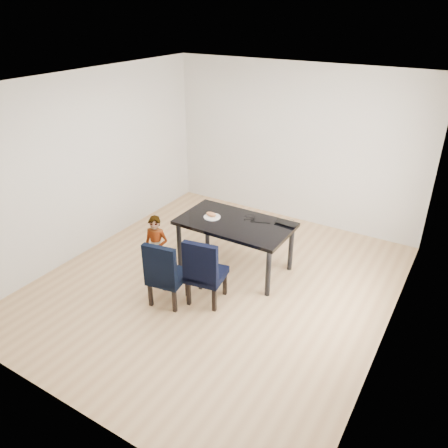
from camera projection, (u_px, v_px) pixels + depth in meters
The scene contains 14 objects.
floor at pixel (217, 284), 6.10m from camera, with size 4.50×5.00×0.01m, color tan.
ceiling at pixel (215, 83), 4.87m from camera, with size 4.50×5.00×0.01m, color white.
wall_back at pixel (294, 145), 7.40m from camera, with size 4.50×0.01×2.70m, color silver.
wall_front at pixel (54, 298), 3.58m from camera, with size 4.50×0.01×2.70m, color silver.
wall_left at pixel (88, 164), 6.53m from camera, with size 0.01×5.00×2.70m, color silver.
wall_right at pixel (403, 240), 4.45m from camera, with size 0.01×5.00×2.70m, color white.
dining_table at pixel (235, 245), 6.31m from camera, with size 1.60×0.90×0.75m, color black.
chair_left at pixel (168, 271), 5.56m from camera, with size 0.44×0.46×0.91m, color black.
chair_right at pixel (207, 269), 5.57m from camera, with size 0.45×0.47×0.94m, color black.
child at pixel (156, 249), 6.01m from camera, with size 0.35×0.23×0.97m, color orange.
plate at pixel (212, 217), 6.27m from camera, with size 0.24×0.24×0.01m, color silver.
sandwich at pixel (211, 214), 6.26m from camera, with size 0.16×0.08×0.07m, color #AF6B3E.
laptop at pixel (288, 222), 6.10m from camera, with size 0.32×0.21×0.03m, color black.
cable_tangle at pixel (249, 220), 6.19m from camera, with size 0.14×0.14×0.01m, color black.
Camera 1 is at (2.71, -4.27, 3.51)m, focal length 35.00 mm.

